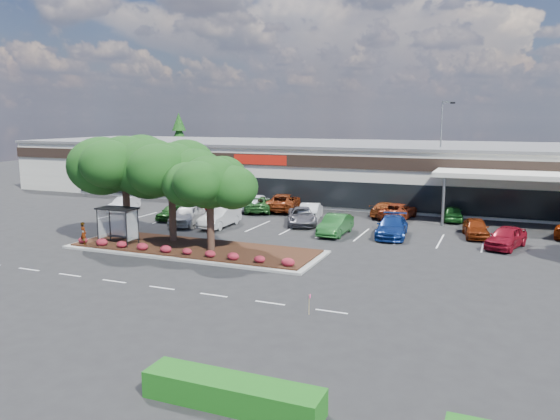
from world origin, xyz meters
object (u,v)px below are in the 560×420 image
at_px(survey_stake, 309,302).
at_px(car_1, 172,212).
at_px(light_pole, 441,162).
at_px(car_0, 124,204).

xyz_separation_m(survey_stake, car_1, (-19.57, 18.24, 0.03)).
distance_m(light_pole, survey_stake, 33.15).
xyz_separation_m(survey_stake, car_0, (-26.43, 20.12, 0.05)).
distance_m(survey_stake, car_0, 33.21).
bearing_deg(survey_stake, car_1, 137.01).
xyz_separation_m(light_pole, car_1, (-21.76, -14.58, -4.11)).
distance_m(car_0, car_1, 7.12).
height_order(car_0, car_1, car_0).
xyz_separation_m(car_0, car_1, (6.87, -1.88, -0.02)).
bearing_deg(car_0, survey_stake, -45.48).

